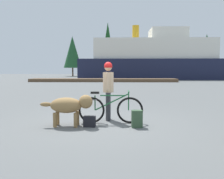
{
  "coord_description": "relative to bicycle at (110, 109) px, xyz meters",
  "views": [
    {
      "loc": [
        0.46,
        -6.47,
        1.52
      ],
      "look_at": [
        0.24,
        1.26,
        0.86
      ],
      "focal_mm": 36.72,
      "sensor_mm": 36.0,
      "label": 1
    }
  ],
  "objects": [
    {
      "name": "ground_plane",
      "position": [
        -0.23,
        0.04,
        -0.4
      ],
      "size": [
        160.0,
        160.0,
        0.0
      ],
      "primitive_type": "plane",
      "color": "#595B5B"
    },
    {
      "name": "bicycle",
      "position": [
        0.0,
        0.0,
        0.0
      ],
      "size": [
        1.84,
        0.44,
        0.93
      ],
      "color": "black",
      "rests_on": "ground_plane"
    },
    {
      "name": "person_cyclist",
      "position": [
        -0.07,
        0.43,
        0.66
      ],
      "size": [
        0.32,
        0.53,
        1.76
      ],
      "color": "#333338",
      "rests_on": "ground_plane"
    },
    {
      "name": "dog",
      "position": [
        -1.08,
        -0.37,
        0.16
      ],
      "size": [
        1.43,
        0.49,
        0.85
      ],
      "color": "olive",
      "rests_on": "ground_plane"
    },
    {
      "name": "backpack",
      "position": [
        0.73,
        -0.45,
        -0.18
      ],
      "size": [
        0.29,
        0.21,
        0.46
      ],
      "primitive_type": "cube",
      "rotation": [
        0.0,
        0.0,
        0.05
      ],
      "color": "#334C33",
      "rests_on": "ground_plane"
    },
    {
      "name": "handbag_pannier",
      "position": [
        -0.54,
        -0.43,
        -0.26
      ],
      "size": [
        0.33,
        0.19,
        0.29
      ],
      "primitive_type": "cube",
      "rotation": [
        0.0,
        0.0,
        -0.04
      ],
      "color": "black",
      "rests_on": "ground_plane"
    },
    {
      "name": "dock_pier",
      "position": [
        -1.76,
        23.24,
        -0.2
      ],
      "size": [
        18.82,
        2.44,
        0.4
      ],
      "primitive_type": "cube",
      "color": "brown",
      "rests_on": "ground_plane"
    },
    {
      "name": "ferry_boat",
      "position": [
        6.0,
        32.11,
        2.71
      ],
      "size": [
        23.76,
        8.24,
        8.82
      ],
      "color": "#191E38",
      "rests_on": "ground_plane"
    },
    {
      "name": "sailboat_moored",
      "position": [
        16.67,
        34.4,
        0.07
      ],
      "size": [
        8.98,
        2.52,
        7.09
      ],
      "color": "silver",
      "rests_on": "ground_plane"
    },
    {
      "name": "pine_tree_far_left",
      "position": [
        -10.75,
        48.33,
        5.38
      ],
      "size": [
        4.24,
        4.24,
        9.53
      ],
      "color": "#4C331E",
      "rests_on": "ground_plane"
    },
    {
      "name": "pine_tree_center",
      "position": [
        -2.36,
        49.33,
        7.7
      ],
      "size": [
        3.13,
        3.13,
        12.89
      ],
      "color": "#4C331E",
      "rests_on": "ground_plane"
    },
    {
      "name": "pine_tree_far_right",
      "position": [
        20.88,
        48.47,
        5.92
      ],
      "size": [
        4.26,
        4.26,
        9.84
      ],
      "color": "#4C331E",
      "rests_on": "ground_plane"
    },
    {
      "name": "pine_tree_mid_back",
      "position": [
        3.1,
        53.18,
        5.48
      ],
      "size": [
        4.26,
        4.26,
        9.29
      ],
      "color": "#4C331E",
      "rests_on": "ground_plane"
    }
  ]
}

